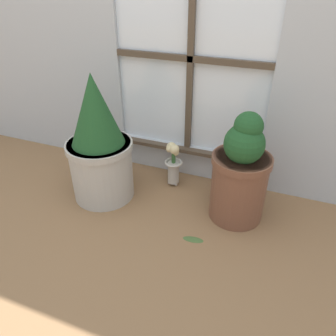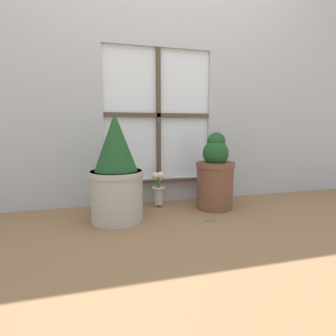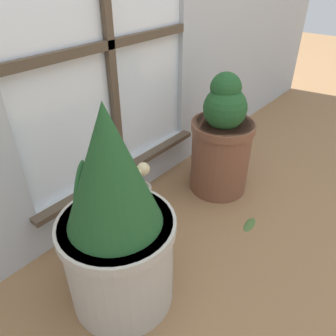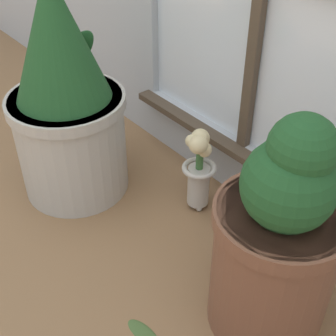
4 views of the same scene
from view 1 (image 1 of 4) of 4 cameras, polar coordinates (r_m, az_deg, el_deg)
The scene contains 5 objects.
ground_plane at distance 1.84m, azimuth -2.70°, elevation -10.14°, with size 10.00×10.00×0.00m, color olive.
potted_plant_left at distance 1.93m, azimuth -11.92°, elevation 3.93°, with size 0.39×0.39×0.77m.
potted_plant_right at distance 1.79m, azimuth 12.47°, elevation -0.99°, with size 0.32×0.32×0.63m.
flower_vase at distance 2.07m, azimuth 0.92°, elevation 1.14°, with size 0.11×0.11×0.30m.
fallen_leaf at distance 1.77m, azimuth 4.39°, elevation -12.24°, with size 0.11×0.06×0.01m.
Camera 1 is at (0.57, -1.24, 1.24)m, focal length 35.00 mm.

